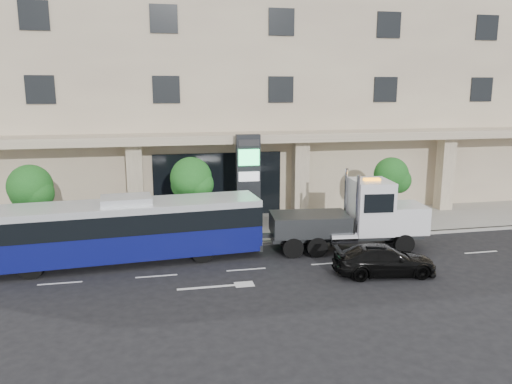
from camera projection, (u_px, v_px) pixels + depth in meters
ground at (240, 259)px, 24.06m from camera, size 120.00×120.00×0.00m
sidewalk at (225, 229)px, 28.84m from camera, size 120.00×6.00×0.15m
curb at (234, 245)px, 25.96m from camera, size 120.00×0.30×0.15m
convention_center at (203, 62)px, 36.82m from camera, size 60.00×17.60×20.00m
tree_left at (31, 190)px, 24.88m from camera, size 2.27×2.20×4.22m
tree_mid at (192, 181)px, 26.45m from camera, size 2.28×2.20×4.38m
tree_right at (392, 177)px, 28.79m from camera, size 2.10×2.00×4.04m
city_bus at (128, 229)px, 23.38m from camera, size 12.64×3.55×3.16m
tow_truck at (355, 218)px, 25.17m from camera, size 8.89×2.91×4.03m
black_sedan at (384, 260)px, 21.93m from camera, size 4.70×2.36×1.31m
signage_pylon at (248, 181)px, 28.31m from camera, size 1.36×0.53×5.41m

